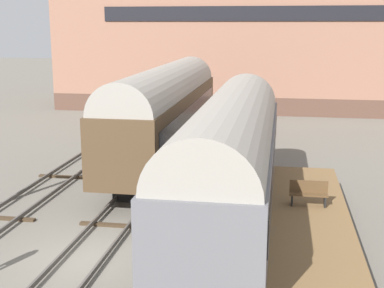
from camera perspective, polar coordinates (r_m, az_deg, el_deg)
ground_plane at (r=18.43m, az=-11.39°, el=-11.97°), size 200.00×200.00×0.00m
track_middle at (r=18.37m, az=-11.41°, el=-11.57°), size 2.60×60.00×0.26m
track_right at (r=17.37m, az=2.96°, el=-12.80°), size 2.60×60.00×0.26m
train_car_grey at (r=19.77m, az=4.24°, el=-1.05°), size 3.11×16.08×5.19m
train_car_brown at (r=29.29m, az=-2.87°, el=3.79°), size 3.03×17.47×5.42m
station_platform at (r=18.45m, az=12.33°, el=-8.69°), size 2.95×14.95×1.06m
bench at (r=20.24m, az=12.33°, el=-5.06°), size 1.40×0.40×0.91m
warehouse_building at (r=51.33m, az=5.94°, el=12.70°), size 33.67×12.35×15.34m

